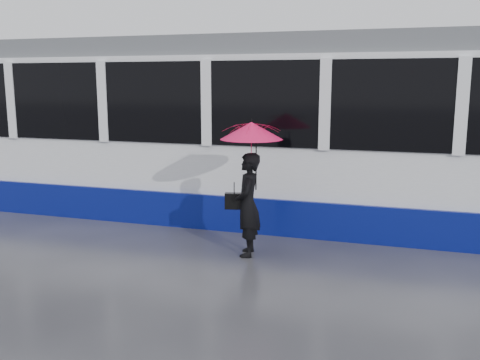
% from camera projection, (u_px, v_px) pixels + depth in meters
% --- Properties ---
extents(ground, '(90.00, 90.00, 0.00)m').
position_uv_depth(ground, '(197.00, 253.00, 8.12)').
color(ground, '#2E2E33').
rests_on(ground, ground).
extents(rails, '(34.00, 1.51, 0.02)m').
position_uv_depth(rails, '(245.00, 214.00, 10.46)').
color(rails, '#3F3D38').
rests_on(rails, ground).
extents(tram, '(26.00, 2.56, 3.35)m').
position_uv_depth(tram, '(74.00, 126.00, 11.30)').
color(tram, white).
rests_on(tram, ground).
extents(woman, '(0.49, 0.63, 1.54)m').
position_uv_depth(woman, '(248.00, 205.00, 7.88)').
color(woman, black).
rests_on(woman, ground).
extents(umbrella, '(1.09, 1.09, 1.04)m').
position_uv_depth(umbrella, '(251.00, 143.00, 7.70)').
color(umbrella, '#DD1251').
rests_on(umbrella, ground).
extents(handbag, '(0.30, 0.18, 0.42)m').
position_uv_depth(handbag, '(234.00, 201.00, 7.96)').
color(handbag, black).
rests_on(handbag, ground).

